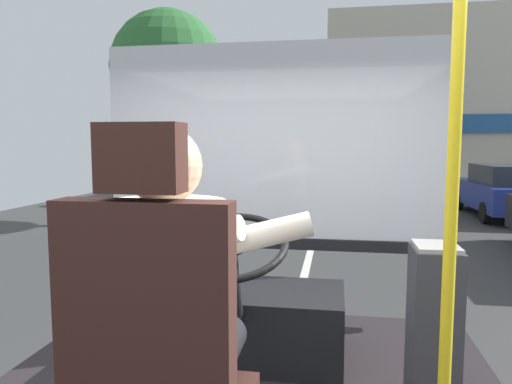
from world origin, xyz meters
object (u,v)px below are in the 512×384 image
at_px(parked_car_blue, 505,190).
at_px(handrail_pole, 453,178).
at_px(steering_console, 246,319).
at_px(fare_box, 433,324).
at_px(parked_car_green, 422,170).
at_px(parked_car_silver, 452,179).
at_px(driver_seat, 161,382).
at_px(bus_driver, 172,298).

bearing_deg(parked_car_blue, handrail_pole, -108.95).
distance_m(steering_console, fare_box, 1.02).
height_order(steering_console, parked_car_green, steering_console).
xyz_separation_m(parked_car_blue, parked_car_silver, (-0.19, 4.98, -0.07)).
xyz_separation_m(handrail_pole, fare_box, (0.07, 0.58, -0.73)).
distance_m(parked_car_blue, parked_car_green, 10.18).
distance_m(driver_seat, handrail_pole, 1.15).
relative_size(bus_driver, fare_box, 1.12).
height_order(steering_console, parked_car_blue, steering_console).
bearing_deg(parked_car_blue, bus_driver, -112.22).
bearing_deg(bus_driver, parked_car_blue, 67.78).
relative_size(steering_console, fare_box, 1.44).
bearing_deg(steering_console, handrail_pole, -44.80).
bearing_deg(fare_box, parked_car_silver, 76.94).
relative_size(fare_box, parked_car_silver, 0.19).
xyz_separation_m(bus_driver, parked_car_silver, (4.66, 16.85, -0.81)).
bearing_deg(driver_seat, parked_car_green, 78.57).
bearing_deg(driver_seat, parked_car_blue, 67.97).
relative_size(parked_car_silver, parked_car_green, 0.95).
bearing_deg(parked_car_blue, driver_seat, -112.03).
height_order(fare_box, parked_car_blue, fare_box).
relative_size(bus_driver, handrail_pole, 0.38).
xyz_separation_m(steering_console, parked_car_silver, (4.66, 15.62, -0.28)).
bearing_deg(parked_car_green, fare_box, -99.45).
relative_size(steering_console, handrail_pole, 0.49).
height_order(handrail_pole, parked_car_green, handrail_pole).
bearing_deg(parked_car_blue, parked_car_green, 92.07).
bearing_deg(bus_driver, fare_box, 43.73).
bearing_deg(parked_car_green, parked_car_blue, -87.93).
height_order(bus_driver, parked_car_silver, bus_driver).
xyz_separation_m(driver_seat, fare_box, (0.96, 1.03, -0.16)).
bearing_deg(fare_box, handrail_pole, -97.22).
distance_m(steering_console, parked_car_blue, 11.69).
bearing_deg(driver_seat, steering_console, 90.00).
xyz_separation_m(fare_box, parked_car_silver, (3.69, 15.92, -0.43)).
bearing_deg(driver_seat, fare_box, 47.01).
bearing_deg(handrail_pole, driver_seat, -153.02).
height_order(fare_box, parked_car_green, fare_box).
xyz_separation_m(driver_seat, parked_car_silver, (4.66, 16.96, -0.59)).
relative_size(driver_seat, parked_car_silver, 0.31).
relative_size(bus_driver, parked_car_green, 0.20).
bearing_deg(parked_car_green, handrail_pole, -99.40).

